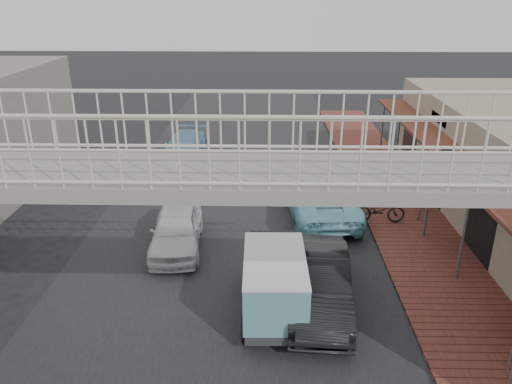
{
  "coord_description": "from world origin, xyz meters",
  "views": [
    {
      "loc": [
        1.28,
        -11.81,
        8.0
      ],
      "look_at": [
        0.93,
        3.43,
        1.8
      ],
      "focal_mm": 35.0,
      "sensor_mm": 36.0,
      "label": 1
    }
  ],
  "objects_px": {
    "angkot_curb": "(319,198)",
    "dark_sedan": "(319,283)",
    "motorcycle_near": "(379,210)",
    "white_hatchback": "(177,229)",
    "motorcycle_far": "(369,193)",
    "angkot_far": "(184,146)",
    "arrow_sign": "(453,164)",
    "angkot_van": "(274,276)"
  },
  "relations": [
    {
      "from": "angkot_far",
      "to": "motorcycle_near",
      "type": "relative_size",
      "value": 2.35
    },
    {
      "from": "angkot_far",
      "to": "angkot_curb",
      "type": "bearing_deg",
      "value": -43.69
    },
    {
      "from": "motorcycle_far",
      "to": "white_hatchback",
      "type": "bearing_deg",
      "value": 108.42
    },
    {
      "from": "dark_sedan",
      "to": "motorcycle_far",
      "type": "xyz_separation_m",
      "value": [
        2.6,
        6.71,
        -0.14
      ]
    },
    {
      "from": "white_hatchback",
      "to": "motorcycle_far",
      "type": "height_order",
      "value": "white_hatchback"
    },
    {
      "from": "arrow_sign",
      "to": "angkot_van",
      "type": "bearing_deg",
      "value": -160.72
    },
    {
      "from": "angkot_van",
      "to": "motorcycle_far",
      "type": "distance_m",
      "value": 7.99
    },
    {
      "from": "white_hatchback",
      "to": "motorcycle_far",
      "type": "relative_size",
      "value": 2.37
    },
    {
      "from": "angkot_curb",
      "to": "white_hatchback",
      "type": "bearing_deg",
      "value": 22.38
    },
    {
      "from": "dark_sedan",
      "to": "angkot_far",
      "type": "bearing_deg",
      "value": 116.97
    },
    {
      "from": "white_hatchback",
      "to": "dark_sedan",
      "type": "xyz_separation_m",
      "value": [
        4.38,
        -3.24,
        0.07
      ]
    },
    {
      "from": "angkot_van",
      "to": "motorcycle_near",
      "type": "height_order",
      "value": "angkot_van"
    },
    {
      "from": "white_hatchback",
      "to": "angkot_curb",
      "type": "distance_m",
      "value": 5.61
    },
    {
      "from": "dark_sedan",
      "to": "white_hatchback",
      "type": "bearing_deg",
      "value": 146.71
    },
    {
      "from": "motorcycle_near",
      "to": "arrow_sign",
      "type": "xyz_separation_m",
      "value": [
        2.08,
        -0.81,
        2.05
      ]
    },
    {
      "from": "angkot_curb",
      "to": "arrow_sign",
      "type": "relative_size",
      "value": 1.64
    },
    {
      "from": "angkot_far",
      "to": "motorcycle_near",
      "type": "distance_m",
      "value": 11.32
    },
    {
      "from": "white_hatchback",
      "to": "motorcycle_near",
      "type": "height_order",
      "value": "white_hatchback"
    },
    {
      "from": "angkot_far",
      "to": "motorcycle_far",
      "type": "bearing_deg",
      "value": -32.08
    },
    {
      "from": "white_hatchback",
      "to": "arrow_sign",
      "type": "height_order",
      "value": "arrow_sign"
    },
    {
      "from": "dark_sedan",
      "to": "arrow_sign",
      "type": "xyz_separation_m",
      "value": [
        4.77,
        4.35,
        1.89
      ]
    },
    {
      "from": "dark_sedan",
      "to": "motorcycle_near",
      "type": "bearing_deg",
      "value": 65.7
    },
    {
      "from": "white_hatchback",
      "to": "angkot_curb",
      "type": "relative_size",
      "value": 0.77
    },
    {
      "from": "dark_sedan",
      "to": "motorcycle_far",
      "type": "height_order",
      "value": "dark_sedan"
    },
    {
      "from": "angkot_curb",
      "to": "dark_sedan",
      "type": "bearing_deg",
      "value": 78.8
    },
    {
      "from": "motorcycle_near",
      "to": "motorcycle_far",
      "type": "xyz_separation_m",
      "value": [
        -0.09,
        1.55,
        0.02
      ]
    },
    {
      "from": "motorcycle_near",
      "to": "motorcycle_far",
      "type": "height_order",
      "value": "motorcycle_far"
    },
    {
      "from": "white_hatchback",
      "to": "arrow_sign",
      "type": "distance_m",
      "value": 9.42
    },
    {
      "from": "motorcycle_near",
      "to": "motorcycle_far",
      "type": "distance_m",
      "value": 1.55
    },
    {
      "from": "angkot_van",
      "to": "angkot_far",
      "type": "bearing_deg",
      "value": 107.75
    },
    {
      "from": "motorcycle_far",
      "to": "angkot_curb",
      "type": "bearing_deg",
      "value": 104.35
    },
    {
      "from": "motorcycle_far",
      "to": "angkot_far",
      "type": "bearing_deg",
      "value": 45.43
    },
    {
      "from": "angkot_curb",
      "to": "angkot_van",
      "type": "xyz_separation_m",
      "value": [
        -1.77,
        -6.17,
        0.39
      ]
    },
    {
      "from": "angkot_curb",
      "to": "motorcycle_near",
      "type": "xyz_separation_m",
      "value": [
        2.12,
        -0.72,
        -0.13
      ]
    },
    {
      "from": "white_hatchback",
      "to": "angkot_far",
      "type": "xyz_separation_m",
      "value": [
        -1.26,
        9.58,
        -0.05
      ]
    },
    {
      "from": "angkot_curb",
      "to": "motorcycle_near",
      "type": "distance_m",
      "value": 2.24
    },
    {
      "from": "dark_sedan",
      "to": "arrow_sign",
      "type": "height_order",
      "value": "arrow_sign"
    },
    {
      "from": "arrow_sign",
      "to": "white_hatchback",
      "type": "bearing_deg",
      "value": 168.27
    },
    {
      "from": "motorcycle_far",
      "to": "angkot_van",
      "type": "bearing_deg",
      "value": 143.55
    },
    {
      "from": "motorcycle_near",
      "to": "arrow_sign",
      "type": "relative_size",
      "value": 0.59
    },
    {
      "from": "angkot_curb",
      "to": "motorcycle_near",
      "type": "bearing_deg",
      "value": 155.7
    },
    {
      "from": "arrow_sign",
      "to": "motorcycle_far",
      "type": "bearing_deg",
      "value": 113.99
    }
  ]
}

